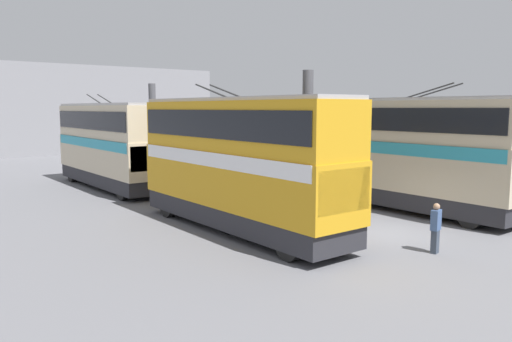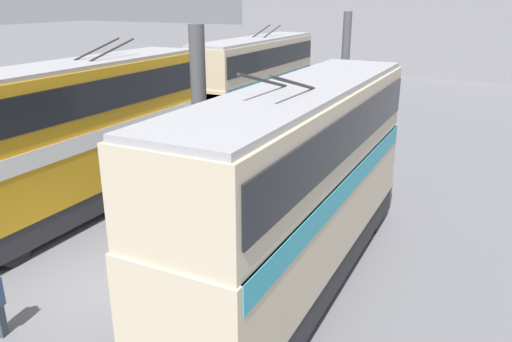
# 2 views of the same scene
# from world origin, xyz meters

# --- Properties ---
(ground_plane) EXTENTS (240.00, 240.00, 0.00)m
(ground_plane) POSITION_xyz_m (0.00, 0.00, 0.00)
(ground_plane) COLOR slate
(depot_back_wall) EXTENTS (0.50, 36.00, 9.43)m
(depot_back_wall) POSITION_xyz_m (41.53, 0.00, 4.71)
(depot_back_wall) COLOR gray
(depot_back_wall) RESTS_ON ground_plane
(support_column_near) EXTENTS (0.88, 0.88, 6.59)m
(support_column_near) POSITION_xyz_m (4.59, 0.00, 3.17)
(support_column_near) COLOR #4C4C51
(support_column_near) RESTS_ON ground_plane
(support_column_far) EXTENTS (0.88, 0.88, 6.59)m
(support_column_far) POSITION_xyz_m (20.40, 0.00, 3.17)
(support_column_far) COLOR #4C4C51
(support_column_far) RESTS_ON ground_plane
(bus_left_far) EXTENTS (11.21, 2.54, 5.99)m
(bus_left_far) POSITION_xyz_m (2.43, -4.37, 3.06)
(bus_left_far) COLOR black
(bus_left_far) RESTS_ON ground_plane
(bus_right_near) EXTENTS (11.26, 2.54, 5.92)m
(bus_right_near) POSITION_xyz_m (3.88, 4.37, 3.02)
(bus_right_near) COLOR black
(bus_right_near) RESTS_ON ground_plane
(bus_right_far) EXTENTS (11.41, 2.54, 5.78)m
(bus_right_far) POSITION_xyz_m (17.36, 4.37, 2.94)
(bus_right_far) COLOR black
(bus_right_far) RESTS_ON ground_plane
(person_by_right_row) EXTENTS (0.44, 0.48, 1.82)m
(person_by_right_row) POSITION_xyz_m (4.88, 1.84, 0.97)
(person_by_right_row) COLOR #2D2D33
(person_by_right_row) RESTS_ON ground_plane
(oil_drum) EXTENTS (0.65, 0.65, 0.91)m
(oil_drum) POSITION_xyz_m (16.29, -1.37, 0.45)
(oil_drum) COLOR #424C56
(oil_drum) RESTS_ON ground_plane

